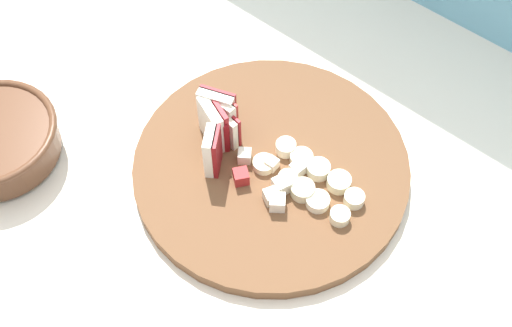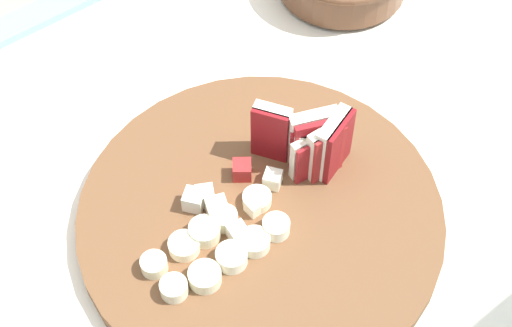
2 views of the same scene
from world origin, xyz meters
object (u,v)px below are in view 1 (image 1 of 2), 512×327
(apple_wedge_fan, at_px, (218,125))
(apple_dice_pile, at_px, (270,181))
(cutting_board, at_px, (271,167))
(banana_slice_rows, at_px, (311,180))

(apple_wedge_fan, distance_m, apple_dice_pile, 0.10)
(apple_wedge_fan, bearing_deg, cutting_board, 11.33)
(apple_wedge_fan, xyz_separation_m, apple_dice_pile, (0.09, -0.01, -0.02))
(apple_wedge_fan, xyz_separation_m, banana_slice_rows, (0.13, 0.02, -0.02))
(cutting_board, distance_m, banana_slice_rows, 0.06)
(apple_dice_pile, bearing_deg, apple_wedge_fan, 173.08)
(cutting_board, relative_size, apple_wedge_fan, 4.10)
(cutting_board, height_order, banana_slice_rows, banana_slice_rows)
(apple_wedge_fan, relative_size, banana_slice_rows, 0.60)
(cutting_board, xyz_separation_m, apple_dice_pile, (0.02, -0.03, 0.02))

